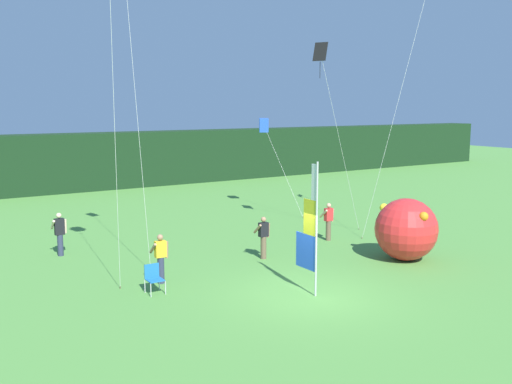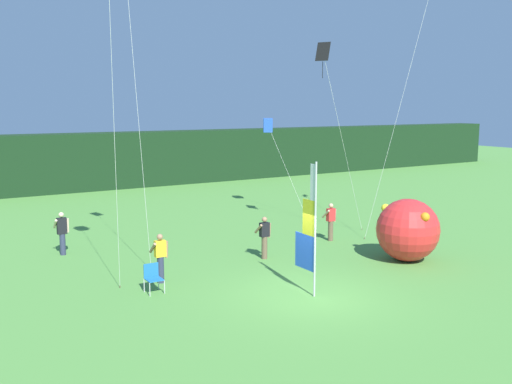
# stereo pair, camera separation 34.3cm
# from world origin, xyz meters

# --- Properties ---
(ground_plane) EXTENTS (120.00, 120.00, 0.00)m
(ground_plane) POSITION_xyz_m (0.00, 0.00, 0.00)
(ground_plane) COLOR #518E3D
(distant_treeline) EXTENTS (80.00, 2.40, 3.86)m
(distant_treeline) POSITION_xyz_m (0.00, 25.75, 1.93)
(distant_treeline) COLOR black
(distant_treeline) RESTS_ON ground
(banner_flag) EXTENTS (0.06, 1.03, 4.12)m
(banner_flag) POSITION_xyz_m (0.10, 0.11, 1.97)
(banner_flag) COLOR #B7B7BC
(banner_flag) RESTS_ON ground
(person_near_banner) EXTENTS (0.55, 0.48, 1.63)m
(person_near_banner) POSITION_xyz_m (-3.36, 3.54, 0.87)
(person_near_banner) COLOR #2D334C
(person_near_banner) RESTS_ON ground
(person_mid_field) EXTENTS (0.55, 0.48, 1.69)m
(person_mid_field) POSITION_xyz_m (-5.25, 8.85, 0.90)
(person_mid_field) COLOR #2D334C
(person_mid_field) RESTS_ON ground
(person_far_left) EXTENTS (0.55, 0.48, 1.63)m
(person_far_left) POSITION_xyz_m (5.11, 5.24, 0.87)
(person_far_left) COLOR brown
(person_far_left) RESTS_ON ground
(person_far_right) EXTENTS (0.55, 0.48, 1.62)m
(person_far_right) POSITION_xyz_m (1.13, 4.27, 0.86)
(person_far_right) COLOR brown
(person_far_right) RESTS_ON ground
(inflatable_balloon) EXTENTS (2.34, 2.34, 2.34)m
(inflatable_balloon) POSITION_xyz_m (5.53, 1.24, 1.18)
(inflatable_balloon) COLOR red
(inflatable_balloon) RESTS_ON ground
(folding_chair) EXTENTS (0.51, 0.51, 0.89)m
(folding_chair) POSITION_xyz_m (-3.93, 2.77, 0.51)
(folding_chair) COLOR #BCBCC1
(folding_chair) RESTS_ON ground
(kite_blue_box_2) EXTENTS (0.72, 3.55, 5.06)m
(kite_blue_box_2) POSITION_xyz_m (6.87, 12.95, 4.66)
(kite_blue_box_2) COLOR brown
(kite_blue_box_2) RESTS_ON ground
(kite_black_diamond_5) EXTENTS (2.73, 0.66, 8.41)m
(kite_black_diamond_5) POSITION_xyz_m (5.40, 6.16, 7.52)
(kite_black_diamond_5) COLOR brown
(kite_black_diamond_5) RESTS_ON ground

